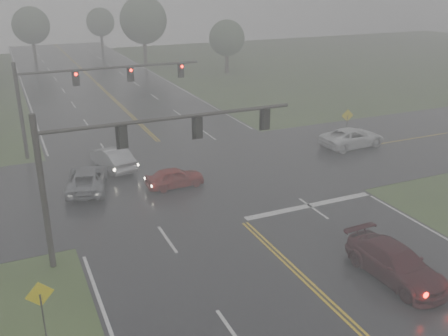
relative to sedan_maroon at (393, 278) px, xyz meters
name	(u,v)px	position (x,y,z in m)	size (l,w,h in m)	color
main_road	(204,185)	(-3.76, 13.57, 0.00)	(18.00, 160.00, 0.02)	black
cross_street	(193,174)	(-3.76, 15.57, 0.00)	(120.00, 14.00, 0.02)	black
stop_bar	(309,206)	(0.74, 7.97, 0.00)	(8.50, 0.50, 0.01)	silver
sedan_maroon	(393,278)	(0.00, 0.00, 0.00)	(2.11, 5.19, 1.51)	#33090E
sedan_red	(175,187)	(-5.60, 14.03, 0.00)	(1.52, 3.78, 1.29)	maroon
sedan_silver	(113,168)	(-8.53, 18.99, 0.00)	(1.63, 4.69, 1.54)	#9A9CA1
car_grey	(88,189)	(-10.85, 15.92, 0.00)	(2.35, 5.09, 1.41)	slate
pickup_white	(351,146)	(10.04, 16.03, 0.00)	(2.49, 5.40, 1.50)	silver
signal_gantry_near	(126,152)	(-10.13, 7.38, 5.17)	(12.60, 0.32, 7.39)	black
signal_gantry_far	(80,87)	(-9.56, 23.82, 5.06)	(13.99, 0.36, 7.14)	black
sign_diamond_west	(41,301)	(-14.79, 2.19, 1.69)	(1.03, 0.18, 2.50)	black
sign_diamond_east	(347,119)	(10.88, 17.93, 1.71)	(1.05, 0.20, 2.54)	black
tree_ne_a	(143,20)	(5.75, 60.78, 6.76)	(6.99, 6.99, 10.27)	#362D23
tree_n_mid	(31,26)	(-9.31, 72.26, 5.60)	(5.80, 5.80, 8.52)	#362D23
tree_e_near	(227,38)	(14.63, 50.29, 4.80)	(4.98, 4.98, 7.32)	#362D23
tree_n_far	(100,22)	(3.37, 81.74, 4.98)	(5.16, 5.16, 7.58)	#362D23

